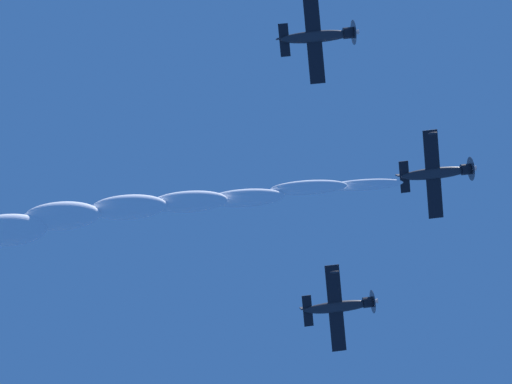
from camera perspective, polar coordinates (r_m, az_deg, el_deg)
The scene contains 3 objects.
airplane_lead at distance 93.84m, azimuth 10.33°, elevation 1.08°, with size 8.22×7.42×2.62m.
airplane_left_wingman at distance 95.48m, azimuth 4.81°, elevation -6.54°, with size 8.14×7.40×3.09m.
airplane_right_wingman at distance 90.36m, azimuth 3.59°, elevation 8.88°, with size 8.16×7.40×2.96m.
Camera 1 is at (-27.36, 11.30, 1.66)m, focal length 69.89 mm.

